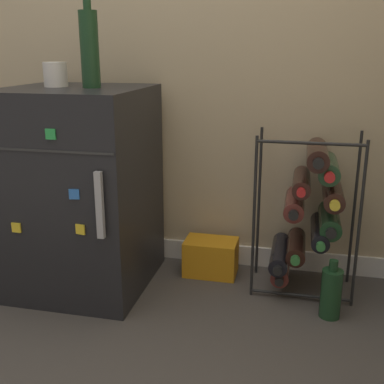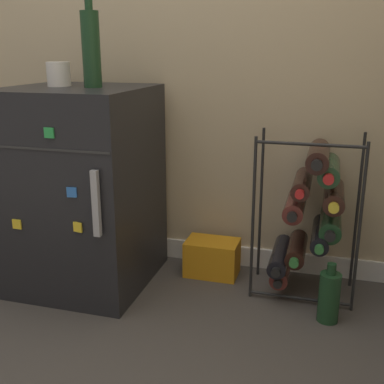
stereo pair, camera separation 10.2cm
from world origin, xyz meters
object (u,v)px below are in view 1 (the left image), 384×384
object	(u,v)px
mini_fridge	(81,190)
fridge_top_bottle	(90,49)
soda_box	(211,257)
wine_rack	(309,211)
fridge_top_cup	(55,75)
loose_bottle_floor	(331,293)

from	to	relation	value
mini_fridge	fridge_top_bottle	size ratio (longest dim) A/B	2.58
soda_box	fridge_top_bottle	size ratio (longest dim) A/B	0.72
wine_rack	fridge_top_cup	xyz separation A→B (m)	(-0.99, -0.12, 0.52)
mini_fridge	loose_bottle_floor	world-z (taller)	mini_fridge
wine_rack	fridge_top_bottle	world-z (taller)	fridge_top_bottle
fridge_top_cup	wine_rack	bearing A→B (deg)	6.99
wine_rack	soda_box	size ratio (longest dim) A/B	2.87
fridge_top_bottle	loose_bottle_floor	size ratio (longest dim) A/B	1.40
soda_box	fridge_top_bottle	xyz separation A→B (m)	(-0.43, -0.19, 0.88)
fridge_top_bottle	loose_bottle_floor	bearing A→B (deg)	-3.93
mini_fridge	loose_bottle_floor	xyz separation A→B (m)	(1.00, -0.07, -0.31)
wine_rack	fridge_top_bottle	xyz separation A→B (m)	(-0.83, -0.14, 0.61)
soda_box	fridge_top_cup	distance (m)	0.99
fridge_top_bottle	loose_bottle_floor	xyz separation A→B (m)	(0.93, -0.06, -0.86)
mini_fridge	loose_bottle_floor	size ratio (longest dim) A/B	3.60
fridge_top_bottle	soda_box	bearing A→B (deg)	23.73
wine_rack	fridge_top_cup	bearing A→B (deg)	-173.01
soda_box	fridge_top_cup	world-z (taller)	fridge_top_cup
loose_bottle_floor	fridge_top_bottle	bearing A→B (deg)	176.07
fridge_top_cup	mini_fridge	bearing A→B (deg)	-9.21
wine_rack	loose_bottle_floor	size ratio (longest dim) A/B	2.87
mini_fridge	soda_box	xyz separation A→B (m)	(0.51, 0.19, -0.33)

